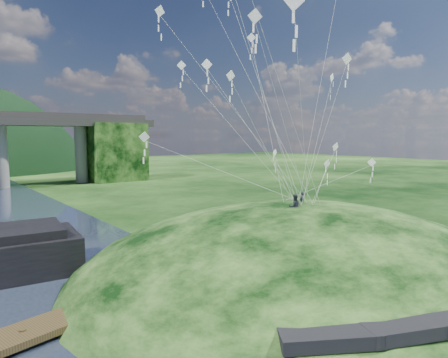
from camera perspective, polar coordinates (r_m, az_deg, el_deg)
ground at (r=25.11m, az=1.31°, el=-17.96°), size 320.00×320.00×0.00m
grass_hill at (r=32.18m, az=10.43°, el=-15.36°), size 36.00×32.00×13.00m
wooden_dock at (r=24.71m, az=-19.78°, el=-17.60°), size 14.77×5.19×1.04m
kite_flyers at (r=30.85m, az=10.37°, el=-2.02°), size 3.34×2.16×1.98m
kite_swarm at (r=31.06m, az=6.17°, el=16.74°), size 19.41×17.66×21.80m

